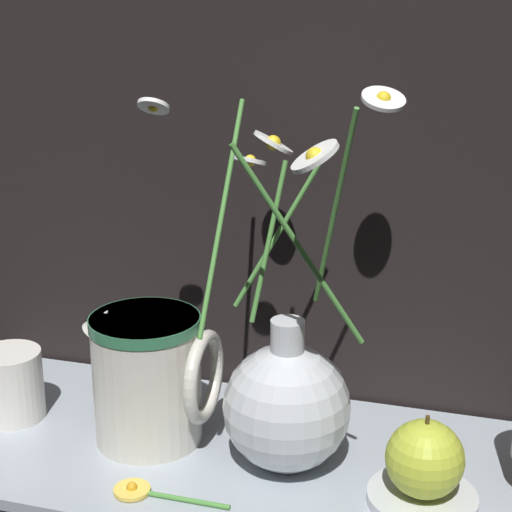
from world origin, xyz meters
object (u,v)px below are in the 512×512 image
at_px(vase_with_flowers, 287,399).
at_px(yellow_mug, 10,383).
at_px(ceramic_pitcher, 151,373).
at_px(orange_fruit, 425,459).

xyz_separation_m(vase_with_flowers, yellow_mug, (-0.33, 0.01, -0.03)).
bearing_deg(ceramic_pitcher, vase_with_flowers, -4.07).
distance_m(vase_with_flowers, orange_fruit, 0.15).
xyz_separation_m(yellow_mug, ceramic_pitcher, (0.17, -0.00, 0.04)).
relative_size(vase_with_flowers, yellow_mug, 4.59).
xyz_separation_m(vase_with_flowers, ceramic_pitcher, (-0.15, 0.01, 0.00)).
bearing_deg(vase_with_flowers, yellow_mug, 178.10).
bearing_deg(orange_fruit, vase_with_flowers, 168.26).
distance_m(vase_with_flowers, yellow_mug, 0.33).
height_order(ceramic_pitcher, orange_fruit, ceramic_pitcher).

